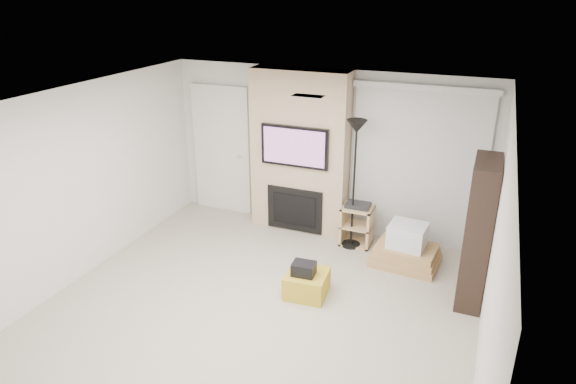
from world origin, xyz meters
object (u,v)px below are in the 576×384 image
at_px(ottoman, 307,283).
at_px(floor_lamp, 356,149).
at_px(bookshelf, 478,233).
at_px(av_stand, 357,223).
at_px(box_stack, 406,249).

xyz_separation_m(ottoman, floor_lamp, (0.17, 1.46, 1.36)).
bearing_deg(bookshelf, av_stand, 152.89).
bearing_deg(box_stack, floor_lamp, 164.87).
distance_m(box_stack, bookshelf, 1.24).
height_order(floor_lamp, box_stack, floor_lamp).
relative_size(ottoman, av_stand, 0.76).
height_order(av_stand, box_stack, av_stand).
bearing_deg(bookshelf, box_stack, 148.71).
bearing_deg(av_stand, ottoman, -98.18).
relative_size(floor_lamp, av_stand, 2.91).
distance_m(ottoman, av_stand, 1.58).
xyz_separation_m(av_stand, bookshelf, (1.68, -0.86, 0.55)).
relative_size(floor_lamp, bookshelf, 1.07).
height_order(floor_lamp, av_stand, floor_lamp).
distance_m(floor_lamp, av_stand, 1.17).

